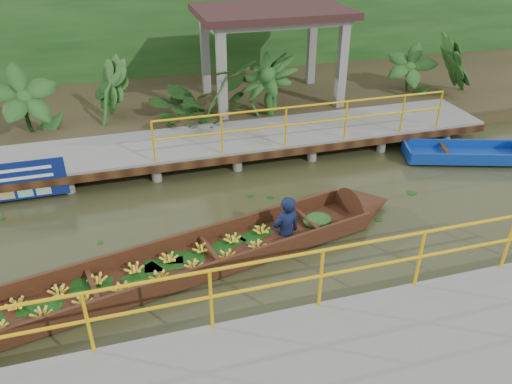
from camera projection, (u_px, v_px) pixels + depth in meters
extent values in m
plane|color=#32341A|center=(222.00, 236.00, 10.05)|extent=(80.00, 80.00, 0.00)
cube|color=#322919|center=(171.00, 102.00, 16.18)|extent=(30.00, 8.00, 0.45)
cube|color=gray|center=(191.00, 144.00, 12.71)|extent=(16.00, 2.00, 0.15)
cube|color=black|center=(199.00, 163.00, 11.92)|extent=(16.00, 0.12, 0.18)
cylinder|color=yellow|center=(308.00, 106.00, 12.04)|extent=(7.50, 0.05, 0.05)
cylinder|color=yellow|center=(307.00, 123.00, 12.27)|extent=(7.50, 0.05, 0.05)
cylinder|color=yellow|center=(307.00, 125.00, 12.29)|extent=(0.05, 0.05, 1.00)
cylinder|color=gray|center=(22.00, 189.00, 11.23)|extent=(0.24, 0.24, 0.55)
cylinder|color=gray|center=(29.00, 159.00, 12.56)|extent=(0.24, 0.24, 0.55)
cylinder|color=gray|center=(113.00, 178.00, 11.71)|extent=(0.24, 0.24, 0.55)
cylinder|color=gray|center=(111.00, 150.00, 13.04)|extent=(0.24, 0.24, 0.55)
cylinder|color=gray|center=(198.00, 167.00, 12.18)|extent=(0.24, 0.24, 0.55)
cylinder|color=gray|center=(187.00, 141.00, 13.52)|extent=(0.24, 0.24, 0.55)
cylinder|color=gray|center=(275.00, 157.00, 12.66)|extent=(0.24, 0.24, 0.55)
cylinder|color=gray|center=(258.00, 133.00, 13.99)|extent=(0.24, 0.24, 0.55)
cylinder|color=gray|center=(347.00, 148.00, 13.14)|extent=(0.24, 0.24, 0.55)
cylinder|color=gray|center=(324.00, 125.00, 14.47)|extent=(0.24, 0.24, 0.55)
cylinder|color=gray|center=(414.00, 139.00, 13.62)|extent=(0.24, 0.24, 0.55)
cylinder|color=gray|center=(386.00, 118.00, 14.95)|extent=(0.24, 0.24, 0.55)
cylinder|color=gray|center=(198.00, 167.00, 12.18)|extent=(0.24, 0.24, 0.55)
cube|color=gray|center=(364.00, 379.00, 6.64)|extent=(18.00, 2.40, 0.70)
cylinder|color=yellow|center=(337.00, 248.00, 6.92)|extent=(10.00, 0.05, 0.05)
cylinder|color=yellow|center=(334.00, 273.00, 7.15)|extent=(10.00, 0.05, 0.05)
cylinder|color=yellow|center=(334.00, 276.00, 7.17)|extent=(0.05, 0.05, 1.00)
cube|color=gray|center=(222.00, 79.00, 13.78)|extent=(0.25, 0.25, 2.80)
cube|color=gray|center=(342.00, 69.00, 14.64)|extent=(0.25, 0.25, 2.80)
cube|color=gray|center=(205.00, 57.00, 15.78)|extent=(0.25, 0.25, 2.80)
cube|color=gray|center=(311.00, 49.00, 16.64)|extent=(0.25, 0.25, 2.80)
cube|color=gray|center=(272.00, 18.00, 14.56)|extent=(4.00, 2.60, 0.12)
cube|color=#331B19|center=(272.00, 11.00, 14.46)|extent=(4.40, 3.00, 0.20)
cube|color=#154114|center=(157.00, 30.00, 17.37)|extent=(30.00, 0.80, 4.00)
cube|color=#32170D|center=(156.00, 275.00, 8.87)|extent=(8.64, 2.84, 0.06)
cube|color=#32170D|center=(146.00, 252.00, 9.21)|extent=(8.43, 1.85, 0.37)
cube|color=#32170D|center=(165.00, 286.00, 8.38)|extent=(8.43, 1.85, 0.37)
cone|color=#32170D|center=(369.00, 205.00, 10.78)|extent=(1.27, 1.23, 1.03)
ellipsoid|color=#154114|center=(317.00, 220.00, 10.22)|extent=(0.69, 0.59, 0.28)
imported|color=#0F1737|center=(287.00, 197.00, 9.53)|extent=(0.67, 0.50, 1.66)
cube|color=#0D3497|center=(464.00, 156.00, 12.98)|extent=(3.16, 1.79, 0.10)
cube|color=#0D3497|center=(460.00, 145.00, 13.31)|extent=(2.90, 0.98, 0.30)
cube|color=#0D3497|center=(471.00, 160.00, 12.53)|extent=(2.90, 0.98, 0.30)
cube|color=#0D3497|center=(407.00, 151.00, 12.96)|extent=(0.34, 0.88, 0.30)
cube|color=black|center=(446.00, 150.00, 12.91)|extent=(0.37, 0.89, 0.05)
imported|color=#154114|center=(23.00, 100.00, 12.79)|extent=(1.56, 1.56, 1.95)
imported|color=#154114|center=(103.00, 93.00, 13.27)|extent=(1.56, 1.56, 1.95)
imported|color=#154114|center=(196.00, 85.00, 13.86)|extent=(1.56, 1.56, 1.95)
imported|color=#154114|center=(265.00, 79.00, 14.34)|extent=(1.56, 1.56, 1.95)
imported|color=#154114|center=(418.00, 66.00, 15.54)|extent=(1.56, 1.56, 1.95)
imported|color=#154114|center=(459.00, 62.00, 15.90)|extent=(1.56, 1.56, 1.95)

